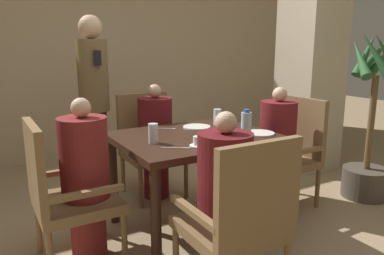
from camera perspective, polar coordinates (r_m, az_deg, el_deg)
ground_plane at (r=3.15m, az=0.45°, el=-14.87°), size 16.00×16.00×0.00m
wall_back at (r=5.08m, az=-14.13°, el=11.55°), size 8.00×0.06×2.80m
pillar_stone at (r=4.64m, az=17.74°, el=10.67°), size 0.59×0.59×2.70m
dining_table at (r=2.91m, az=0.47°, el=-3.11°), size 1.18×0.95×0.77m
chair_left_side at (r=2.62m, az=-19.11°, el=-9.13°), size 0.53×0.53×0.98m
diner_in_left_chair at (r=2.63m, az=-15.93°, el=-7.46°), size 0.32×0.32×1.12m
chair_far_side at (r=3.71m, az=-6.54°, el=-2.18°), size 0.53×0.53×0.98m
diner_in_far_chair at (r=3.57m, az=-5.57°, el=-1.97°), size 0.32×0.32×1.10m
chair_right_side at (r=3.55m, az=14.60°, el=-3.19°), size 0.53×0.53×0.98m
diner_in_right_chair at (r=3.43m, az=12.84°, el=-2.82°), size 0.32×0.32×1.09m
chair_near_corner at (r=2.15m, az=7.31°, el=-13.40°), size 0.53×0.53×0.98m
diner_in_near_chair at (r=2.24m, az=4.94°, el=-10.99°), size 0.32×0.32×1.09m
standing_host at (r=3.81m, az=-14.65°, el=4.23°), size 0.29×0.33×1.73m
potted_palm at (r=3.92m, az=25.46°, el=-1.23°), size 0.58×0.57×1.58m
plate_main_left at (r=3.14m, az=0.73°, el=0.09°), size 0.23×0.23×0.01m
plate_main_right at (r=2.96m, az=10.24°, el=-0.86°), size 0.23×0.23×0.01m
teacup_with_saucer at (r=2.56m, az=0.97°, el=-2.23°), size 0.12×0.12×0.07m
bowl_small at (r=3.18m, az=5.27°, el=0.53°), size 0.10×0.10×0.05m
water_bottle at (r=2.70m, az=8.26°, el=0.17°), size 0.08×0.08×0.23m
glass_tall_near at (r=2.65m, az=-5.94°, el=-0.89°), size 0.07×0.07×0.14m
glass_tall_mid at (r=3.24m, az=3.90°, el=1.60°), size 0.07×0.07×0.14m
salt_shaker at (r=2.79m, az=5.60°, el=-0.82°), size 0.03×0.03×0.08m
pepper_shaker at (r=2.81m, az=6.25°, el=-0.76°), size 0.03×0.03×0.08m
fork_beside_plate at (r=3.09m, az=-3.87°, el=-0.18°), size 0.16×0.12×0.00m
knife_beside_plate at (r=2.52m, az=-2.32°, el=-3.11°), size 0.17×0.12×0.00m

